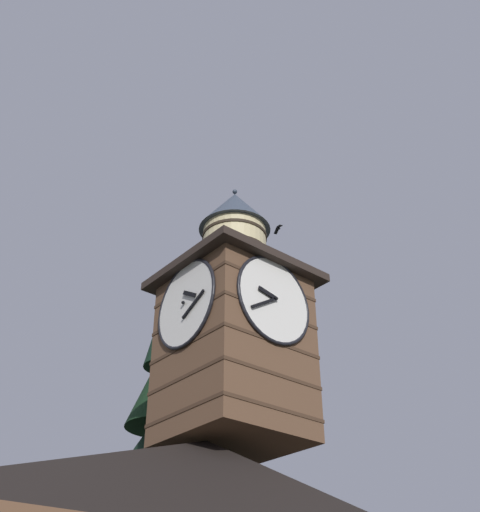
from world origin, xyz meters
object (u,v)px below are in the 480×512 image
clock_tower (234,328)px  pine_tree_behind (158,506)px  moon (109,468)px  flying_bird_high (278,228)px

clock_tower → pine_tree_behind: bearing=-107.0°
clock_tower → pine_tree_behind: size_ratio=0.55×
moon → flying_bird_high: (9.09, 29.18, 2.87)m
pine_tree_behind → flying_bird_high: bearing=125.0°
pine_tree_behind → moon: pine_tree_behind is taller
pine_tree_behind → moon: (-11.74, -25.38, 8.06)m
moon → clock_tower: bearing=66.7°
moon → pine_tree_behind: bearing=65.2°
pine_tree_behind → flying_bird_high: flying_bird_high is taller
clock_tower → flying_bird_high: (-4.69, -2.84, 7.16)m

